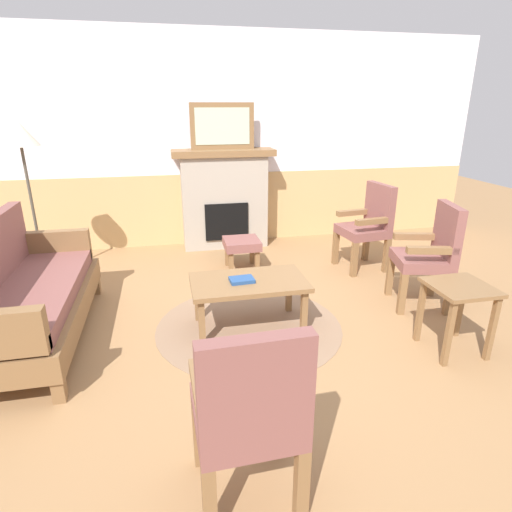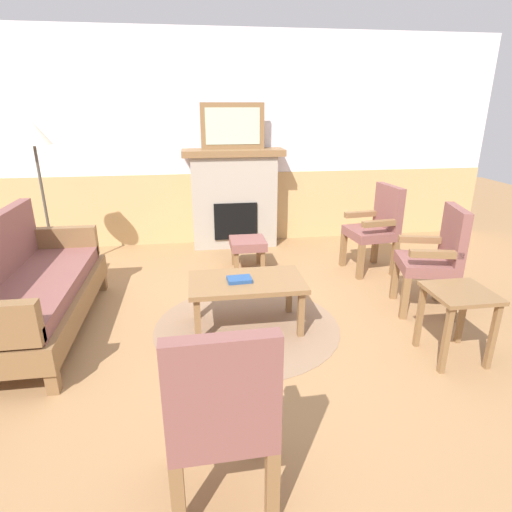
{
  "view_description": "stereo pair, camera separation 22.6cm",
  "coord_description": "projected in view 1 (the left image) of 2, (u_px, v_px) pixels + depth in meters",
  "views": [
    {
      "loc": [
        -0.73,
        -3.07,
        1.82
      ],
      "look_at": [
        0.0,
        0.35,
        0.55
      ],
      "focal_mm": 29.39,
      "sensor_mm": 36.0,
      "label": 1
    },
    {
      "loc": [
        -0.51,
        -3.11,
        1.82
      ],
      "look_at": [
        0.0,
        0.35,
        0.55
      ],
      "focal_mm": 29.39,
      "sensor_mm": 36.0,
      "label": 2
    }
  ],
  "objects": [
    {
      "name": "ground_plane",
      "position": [
        265.0,
        330.0,
        3.58
      ],
      "size": [
        14.0,
        14.0,
        0.0
      ],
      "primitive_type": "plane",
      "color": "#997047"
    },
    {
      "name": "wall_back",
      "position": [
        220.0,
        145.0,
        5.52
      ],
      "size": [
        7.2,
        0.14,
        2.7
      ],
      "color": "white",
      "rests_on": "ground_plane"
    },
    {
      "name": "fireplace",
      "position": [
        224.0,
        198.0,
        5.52
      ],
      "size": [
        1.3,
        0.44,
        1.28
      ],
      "color": "#A39989",
      "rests_on": "ground_plane"
    },
    {
      "name": "framed_picture",
      "position": [
        222.0,
        126.0,
        5.21
      ],
      "size": [
        0.8,
        0.04,
        0.56
      ],
      "color": "brown",
      "rests_on": "fireplace"
    },
    {
      "name": "couch",
      "position": [
        29.0,
        296.0,
        3.3
      ],
      "size": [
        0.7,
        1.8,
        0.98
      ],
      "color": "brown",
      "rests_on": "ground_plane"
    },
    {
      "name": "coffee_table",
      "position": [
        249.0,
        286.0,
        3.51
      ],
      "size": [
        0.96,
        0.56,
        0.44
      ],
      "color": "brown",
      "rests_on": "ground_plane"
    },
    {
      "name": "round_rug",
      "position": [
        249.0,
        326.0,
        3.64
      ],
      "size": [
        1.6,
        1.6,
        0.01
      ],
      "primitive_type": "cylinder",
      "color": "#896B51",
      "rests_on": "ground_plane"
    },
    {
      "name": "book_on_table",
      "position": [
        242.0,
        280.0,
        3.45
      ],
      "size": [
        0.21,
        0.15,
        0.03
      ],
      "primitive_type": "cube",
      "rotation": [
        0.0,
        0.0,
        0.06
      ],
      "color": "navy",
      "rests_on": "coffee_table"
    },
    {
      "name": "footstool",
      "position": [
        242.0,
        246.0,
        4.82
      ],
      "size": [
        0.4,
        0.4,
        0.36
      ],
      "color": "brown",
      "rests_on": "ground_plane"
    },
    {
      "name": "armchair_near_fireplace",
      "position": [
        431.0,
        251.0,
        3.87
      ],
      "size": [
        0.58,
        0.58,
        0.98
      ],
      "color": "brown",
      "rests_on": "ground_plane"
    },
    {
      "name": "armchair_by_window_left",
      "position": [
        368.0,
        223.0,
        4.79
      ],
      "size": [
        0.53,
        0.53,
        0.98
      ],
      "color": "brown",
      "rests_on": "ground_plane"
    },
    {
      "name": "armchair_front_left",
      "position": [
        249.0,
        410.0,
        1.87
      ],
      "size": [
        0.49,
        0.49,
        0.98
      ],
      "color": "brown",
      "rests_on": "ground_plane"
    },
    {
      "name": "side_table",
      "position": [
        458.0,
        299.0,
        3.15
      ],
      "size": [
        0.44,
        0.44,
        0.55
      ],
      "color": "brown",
      "rests_on": "ground_plane"
    },
    {
      "name": "floor_lamp_by_couch",
      "position": [
        21.0,
        144.0,
        4.13
      ],
      "size": [
        0.36,
        0.36,
        1.68
      ],
      "color": "#332D28",
      "rests_on": "ground_plane"
    }
  ]
}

